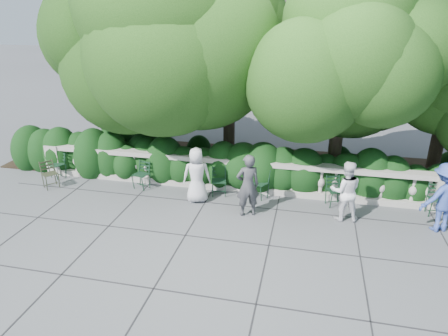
% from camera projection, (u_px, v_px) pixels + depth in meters
% --- Properties ---
extents(ground, '(90.00, 90.00, 0.00)m').
position_uv_depth(ground, '(216.00, 218.00, 10.33)').
color(ground, '#4C4E53').
rests_on(ground, ground).
extents(balustrade, '(12.00, 0.44, 1.00)m').
position_uv_depth(balustrade, '(230.00, 174.00, 11.78)').
color(balustrade, '#9E998E').
rests_on(balustrade, ground).
extents(shrub_hedge, '(15.00, 2.60, 1.70)m').
position_uv_depth(shrub_hedge, '(237.00, 174.00, 13.04)').
color(shrub_hedge, black).
rests_on(shrub_hedge, ground).
extents(tree_canopy, '(15.04, 6.52, 6.78)m').
position_uv_depth(tree_canopy, '(263.00, 48.00, 11.61)').
color(tree_canopy, '#3F3023').
rests_on(tree_canopy, ground).
extents(chair_a, '(0.60, 0.62, 0.84)m').
position_uv_depth(chair_a, '(55.00, 179.00, 12.69)').
color(chair_a, black).
rests_on(chair_a, ground).
extents(chair_b, '(0.55, 0.58, 0.84)m').
position_uv_depth(chair_b, '(139.00, 190.00, 11.92)').
color(chair_b, black).
rests_on(chair_b, ground).
extents(chair_c, '(0.62, 0.63, 0.84)m').
position_uv_depth(chair_c, '(256.00, 199.00, 11.35)').
color(chair_c, black).
rests_on(chair_c, ground).
extents(chair_d, '(0.59, 0.62, 0.84)m').
position_uv_depth(chair_d, '(336.00, 208.00, 10.86)').
color(chair_d, black).
rests_on(chair_d, ground).
extents(chair_e, '(0.54, 0.57, 0.84)m').
position_uv_depth(chair_e, '(219.00, 197.00, 11.46)').
color(chair_e, black).
rests_on(chair_e, ground).
extents(chair_f, '(0.48, 0.51, 0.84)m').
position_uv_depth(chair_f, '(436.00, 217.00, 10.36)').
color(chair_f, black).
rests_on(chair_f, ground).
extents(chair_weathered, '(0.65, 0.64, 0.84)m').
position_uv_depth(chair_weathered, '(54.00, 189.00, 11.98)').
color(chair_weathered, black).
rests_on(chair_weathered, ground).
extents(person_businessman, '(0.88, 0.71, 1.57)m').
position_uv_depth(person_businessman, '(197.00, 175.00, 10.95)').
color(person_businessman, silver).
rests_on(person_businessman, ground).
extents(person_woman_grey, '(0.72, 0.61, 1.67)m').
position_uv_depth(person_woman_grey, '(248.00, 185.00, 10.18)').
color(person_woman_grey, '#3A3B3F').
rests_on(person_woman_grey, ground).
extents(person_casual_man, '(0.82, 0.67, 1.58)m').
position_uv_depth(person_casual_man, '(345.00, 191.00, 9.98)').
color(person_casual_man, white).
rests_on(person_casual_man, ground).
extents(person_older_blue, '(1.28, 1.03, 1.74)m').
position_uv_depth(person_older_blue, '(444.00, 198.00, 9.46)').
color(person_older_blue, '#344C9D').
rests_on(person_older_blue, ground).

